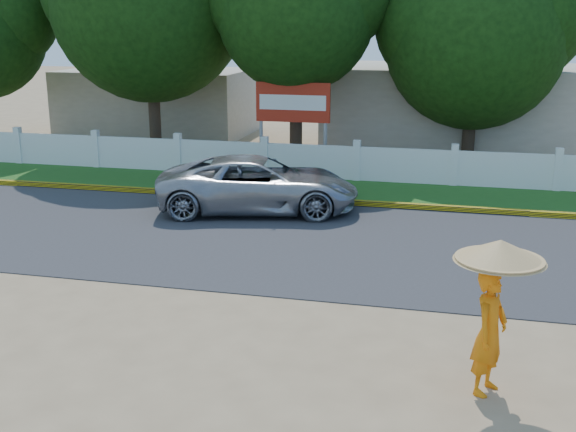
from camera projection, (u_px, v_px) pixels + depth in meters
The scene contains 11 objects.
ground at pixel (261, 319), 12.37m from camera, with size 120.00×120.00×0.00m, color #9E8460.
road at pixel (314, 242), 16.58m from camera, with size 60.00×7.00×0.02m, color #38383A.
grass_verge at pixel (349, 191), 21.50m from camera, with size 60.00×3.50×0.03m, color #2D601E.
curb at pixel (339, 202), 19.89m from camera, with size 40.00×0.18×0.16m, color yellow.
fence at pixel (357, 164), 22.72m from camera, with size 40.00×0.10×1.10m, color silver.
building_near at pixel (459, 108), 28.13m from camera, with size 10.00×6.00×3.20m, color #B7AD99.
building_far at pixel (160, 102), 32.07m from camera, with size 8.00×5.00×2.80m, color #B7AD99.
vehicle at pixel (258, 184), 19.10m from camera, with size 2.43×5.28×1.47m, color #9B9EA3.
monk_with_parasol at pixel (494, 294), 9.59m from camera, with size 1.21×1.21×2.20m.
billboard at pixel (293, 107), 23.85m from camera, with size 2.50×0.13×2.95m.
tree_row at pixel (393, 7), 24.23m from camera, with size 35.91×7.63×9.83m.
Camera 1 is at (3.15, -11.02, 4.98)m, focal length 45.00 mm.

